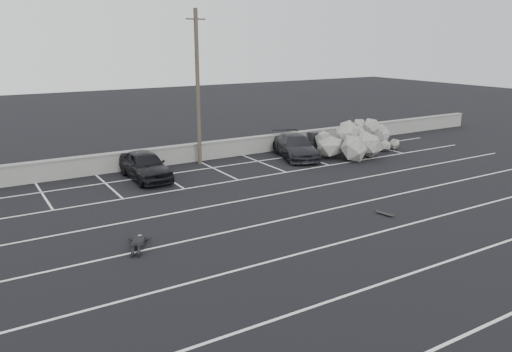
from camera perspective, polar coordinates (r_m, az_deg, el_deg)
ground at (r=18.06m, az=9.43°, el=-7.58°), size 120.00×120.00×0.00m
seawall at (r=29.40m, az=-8.52°, el=2.55°), size 50.00×0.45×1.06m
stall_lines at (r=21.30m, az=1.53°, el=-3.76°), size 36.00×20.05×0.01m
car_left at (r=26.23m, az=-12.56°, el=1.22°), size 1.78×4.35×1.48m
car_right at (r=30.48m, az=4.53°, el=3.40°), size 3.32×5.14×1.38m
utility_pole at (r=28.40m, az=-6.67°, el=9.96°), size 1.15×0.23×8.61m
trash_bin at (r=33.54m, az=6.57°, el=4.15°), size 0.83×0.83×1.03m
riprap_pile at (r=32.25m, az=11.53°, el=3.73°), size 6.75×4.86×1.71m
person at (r=18.08m, az=-13.28°, el=-7.06°), size 2.39×2.70×0.42m
skateboard at (r=21.19m, az=14.52°, el=-4.20°), size 0.30×0.69×0.08m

